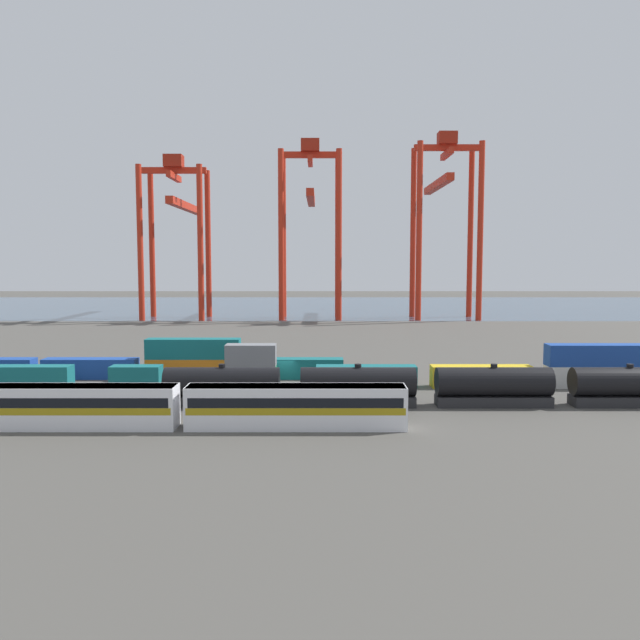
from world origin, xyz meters
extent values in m
plane|color=#4C4944|center=(0.00, 40.00, 0.00)|extent=(420.00, 420.00, 0.00)
cube|color=#384C60|center=(0.00, 137.78, 0.00)|extent=(400.00, 110.00, 0.01)
cube|color=silver|center=(-18.51, -22.61, 1.95)|extent=(19.97, 3.10, 3.90)
cube|color=#9E8414|center=(-18.51, -22.61, 1.85)|extent=(19.57, 3.14, 0.64)
cube|color=black|center=(-18.51, -22.61, 2.63)|extent=(19.17, 3.13, 0.90)
cube|color=slate|center=(-18.51, -22.61, 3.72)|extent=(19.77, 2.85, 0.36)
cube|color=silver|center=(2.36, -22.61, 1.95)|extent=(19.97, 3.10, 3.90)
cube|color=#9E8414|center=(2.36, -22.61, 1.85)|extent=(19.57, 3.14, 0.64)
cube|color=black|center=(2.36, -22.61, 2.63)|extent=(19.17, 3.13, 0.90)
cube|color=slate|center=(2.36, -22.61, 3.72)|extent=(19.77, 2.85, 0.36)
cube|color=#232326|center=(-5.74, -13.64, 0.55)|extent=(12.01, 2.50, 1.10)
cylinder|color=black|center=(-5.74, -13.64, 2.60)|extent=(12.01, 3.00, 3.00)
cylinder|color=black|center=(-5.74, -13.64, 4.28)|extent=(0.70, 0.70, 0.36)
cube|color=#232326|center=(8.51, -13.64, 0.55)|extent=(12.01, 2.50, 1.10)
cylinder|color=black|center=(8.51, -13.64, 2.60)|extent=(12.01, 3.00, 3.00)
cylinder|color=black|center=(8.51, -13.64, 4.28)|extent=(0.70, 0.70, 0.36)
cube|color=#232326|center=(22.76, -13.64, 0.55)|extent=(12.01, 2.50, 1.10)
cylinder|color=black|center=(22.76, -13.64, 2.60)|extent=(12.01, 3.00, 3.00)
cylinder|color=black|center=(22.76, -13.64, 4.28)|extent=(0.70, 0.70, 0.36)
cube|color=#232326|center=(37.01, -13.64, 0.55)|extent=(12.01, 2.50, 1.10)
cylinder|color=black|center=(37.01, -13.64, 2.60)|extent=(12.01, 3.00, 3.00)
cylinder|color=black|center=(37.01, -13.64, 4.28)|extent=(0.70, 0.70, 0.36)
cube|color=#146066|center=(-31.65, -3.38, 1.30)|extent=(12.10, 2.44, 2.60)
cube|color=#146066|center=(-17.73, -3.38, 1.30)|extent=(6.04, 2.44, 2.60)
cube|color=#197538|center=(-3.81, -3.38, 1.30)|extent=(6.04, 2.44, 2.60)
cube|color=slate|center=(-3.81, -3.38, 3.90)|extent=(6.04, 2.44, 2.60)
cube|color=#146066|center=(10.11, -3.38, 1.30)|extent=(12.10, 2.44, 2.60)
cube|color=gold|center=(24.03, -3.38, 1.30)|extent=(12.10, 2.44, 2.60)
cube|color=silver|center=(37.96, -3.38, 1.30)|extent=(12.10, 2.44, 2.60)
cube|color=#1C4299|center=(37.96, -3.38, 3.90)|extent=(12.10, 2.44, 2.60)
cube|color=#1C4299|center=(-25.29, 2.42, 1.30)|extent=(12.10, 2.44, 2.60)
cube|color=orange|center=(-11.90, 2.42, 1.30)|extent=(12.10, 2.44, 2.60)
cube|color=#146066|center=(-11.90, 2.42, 3.90)|extent=(12.10, 2.44, 2.60)
cube|color=#146066|center=(1.48, 2.42, 1.30)|extent=(12.10, 2.44, 2.60)
cylinder|color=red|center=(-41.48, 85.22, 19.86)|extent=(1.50, 1.50, 39.73)
cylinder|color=red|center=(-26.07, 85.22, 19.86)|extent=(1.50, 1.50, 39.73)
cylinder|color=red|center=(-41.48, 96.67, 19.86)|extent=(1.50, 1.50, 39.73)
cylinder|color=red|center=(-26.07, 96.67, 19.86)|extent=(1.50, 1.50, 39.73)
cube|color=red|center=(-33.77, 90.95, 38.93)|extent=(17.01, 1.20, 1.60)
cube|color=red|center=(-33.77, 90.95, 37.33)|extent=(1.20, 13.05, 1.60)
cube|color=red|center=(-33.77, 105.27, 30.83)|extent=(2.00, 40.93, 2.00)
cube|color=maroon|center=(-33.77, 90.95, 41.33)|extent=(4.80, 4.00, 3.20)
cylinder|color=red|center=(-5.44, 86.20, 21.87)|extent=(1.50, 1.50, 43.73)
cylinder|color=red|center=(9.39, 86.20, 21.87)|extent=(1.50, 1.50, 43.73)
cylinder|color=red|center=(-5.44, 95.69, 21.87)|extent=(1.50, 1.50, 43.73)
cylinder|color=red|center=(9.39, 95.69, 21.87)|extent=(1.50, 1.50, 43.73)
cube|color=red|center=(1.97, 90.95, 42.93)|extent=(16.43, 1.20, 1.60)
cube|color=red|center=(1.97, 90.95, 41.33)|extent=(1.20, 11.09, 1.60)
cube|color=red|center=(1.97, 102.70, 32.88)|extent=(2.00, 33.59, 2.00)
cube|color=maroon|center=(1.97, 90.95, 45.33)|extent=(4.80, 4.00, 3.20)
cylinder|color=red|center=(29.90, 85.52, 22.78)|extent=(1.50, 1.50, 45.56)
cylinder|color=red|center=(45.55, 85.52, 22.78)|extent=(1.50, 1.50, 45.56)
cylinder|color=red|center=(29.90, 96.38, 22.78)|extent=(1.50, 1.50, 45.56)
cylinder|color=red|center=(45.55, 96.38, 22.78)|extent=(1.50, 1.50, 45.56)
cube|color=red|center=(37.72, 90.95, 44.76)|extent=(17.25, 1.20, 1.60)
cube|color=red|center=(37.72, 90.95, 43.16)|extent=(1.20, 12.46, 1.60)
cube|color=red|center=(37.72, 103.60, 36.74)|extent=(2.00, 36.15, 2.00)
cube|color=maroon|center=(37.72, 90.95, 47.16)|extent=(4.80, 4.00, 3.20)
camera|label=1|loc=(4.53, -80.19, 15.13)|focal=36.12mm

